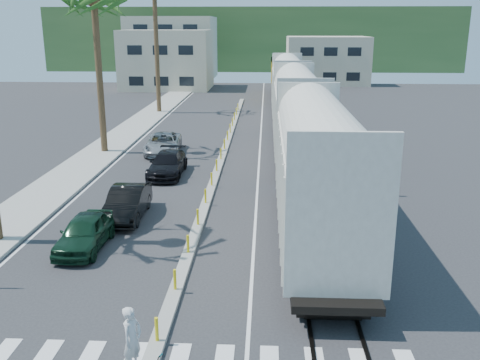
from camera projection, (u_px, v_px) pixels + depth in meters
name	position (u px, v px, depth m)	size (l,w,h in m)	color
ground	(164.00, 326.00, 15.76)	(140.00, 140.00, 0.00)	#28282B
sidewalk	(114.00, 143.00, 40.14)	(3.00, 90.00, 0.15)	gray
rails	(292.00, 137.00, 42.38)	(1.56, 100.00, 0.06)	black
median	(221.00, 160.00, 34.89)	(0.45, 60.00, 0.85)	gray
lane_markings	(198.00, 144.00, 39.85)	(9.42, 90.00, 0.01)	silver
freight_train	(294.00, 102.00, 40.83)	(3.00, 60.94, 5.85)	beige
buildings	(207.00, 54.00, 83.62)	(38.00, 27.00, 10.00)	#BBB295
hillside	(253.00, 39.00, 110.06)	(80.00, 20.00, 12.00)	#385628
car_lead	(85.00, 232.00, 21.07)	(1.65, 4.01, 1.36)	black
car_second	(127.00, 203.00, 24.46)	(1.62, 4.38, 1.43)	black
car_third	(167.00, 164.00, 31.48)	(1.91, 4.70, 1.36)	black
car_rear	(163.00, 143.00, 36.94)	(2.78, 5.22, 1.40)	#9EA0A3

